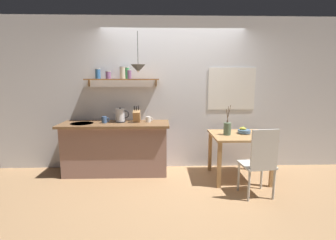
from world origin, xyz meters
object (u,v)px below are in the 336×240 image
(twig_vase, at_px, (227,129))
(electric_kettle, at_px, (120,116))
(knife_block, at_px, (137,116))
(fruit_bowl, at_px, (244,131))
(coffee_mug_by_sink, at_px, (104,120))
(dining_chair_near, at_px, (260,160))
(pendant_lamp, at_px, (138,68))
(dining_table, at_px, (239,142))
(coffee_mug_spare, at_px, (148,119))

(twig_vase, relative_size, electric_kettle, 1.81)
(electric_kettle, height_order, knife_block, knife_block)
(fruit_bowl, xyz_separation_m, knife_block, (-1.78, 0.27, 0.22))
(coffee_mug_by_sink, bearing_deg, fruit_bowl, -5.18)
(dining_chair_near, bearing_deg, fruit_bowl, 88.66)
(knife_block, height_order, pendant_lamp, pendant_lamp)
(knife_block, relative_size, pendant_lamp, 0.44)
(fruit_bowl, xyz_separation_m, electric_kettle, (-2.06, 0.28, 0.22))
(electric_kettle, height_order, coffee_mug_by_sink, electric_kettle)
(twig_vase, xyz_separation_m, knife_block, (-1.48, 0.36, 0.16))
(fruit_bowl, xyz_separation_m, twig_vase, (-0.30, -0.09, 0.06))
(dining_chair_near, xyz_separation_m, coffee_mug_by_sink, (-2.30, 0.95, 0.41))
(fruit_bowl, xyz_separation_m, coffee_mug_by_sink, (-2.32, 0.21, 0.16))
(electric_kettle, bearing_deg, coffee_mug_by_sink, -164.77)
(fruit_bowl, height_order, pendant_lamp, pendant_lamp)
(dining_chair_near, xyz_separation_m, pendant_lamp, (-1.72, 0.92, 1.26))
(dining_chair_near, height_order, fruit_bowl, dining_chair_near)
(dining_table, xyz_separation_m, electric_kettle, (-1.97, 0.34, 0.38))
(fruit_bowl, height_order, coffee_mug_spare, coffee_mug_spare)
(twig_vase, relative_size, coffee_mug_spare, 3.83)
(pendant_lamp, bearing_deg, fruit_bowl, -6.03)
(twig_vase, xyz_separation_m, coffee_mug_spare, (-1.28, 0.37, 0.09))
(dining_chair_near, relative_size, knife_block, 3.46)
(fruit_bowl, relative_size, knife_block, 0.72)
(twig_vase, height_order, coffee_mug_spare, twig_vase)
(dining_chair_near, height_order, knife_block, knife_block)
(dining_chair_near, distance_m, pendant_lamp, 2.32)
(dining_table, height_order, fruit_bowl, fruit_bowl)
(coffee_mug_spare, bearing_deg, electric_kettle, 179.91)
(dining_chair_near, distance_m, twig_vase, 0.77)
(dining_table, distance_m, coffee_mug_spare, 1.57)
(dining_table, relative_size, dining_chair_near, 0.92)
(dining_chair_near, xyz_separation_m, coffee_mug_spare, (-1.56, 1.02, 0.40))
(dining_table, xyz_separation_m, fruit_bowl, (0.09, 0.06, 0.16))
(dining_table, height_order, dining_chair_near, dining_chair_near)
(dining_table, height_order, twig_vase, twig_vase)
(knife_block, bearing_deg, coffee_mug_by_sink, -173.49)
(electric_kettle, bearing_deg, coffee_mug_spare, -0.09)
(fruit_bowl, relative_size, twig_vase, 0.43)
(coffee_mug_by_sink, bearing_deg, pendant_lamp, -2.64)
(coffee_mug_by_sink, bearing_deg, twig_vase, -8.53)
(dining_chair_near, height_order, twig_vase, twig_vase)
(twig_vase, xyz_separation_m, coffee_mug_by_sink, (-2.02, 0.30, 0.10))
(fruit_bowl, bearing_deg, electric_kettle, 172.24)
(electric_kettle, distance_m, coffee_mug_by_sink, 0.28)
(coffee_mug_by_sink, bearing_deg, electric_kettle, 15.23)
(knife_block, bearing_deg, dining_table, -11.13)
(dining_table, distance_m, knife_block, 1.77)
(electric_kettle, height_order, pendant_lamp, pendant_lamp)
(twig_vase, bearing_deg, electric_kettle, 168.01)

